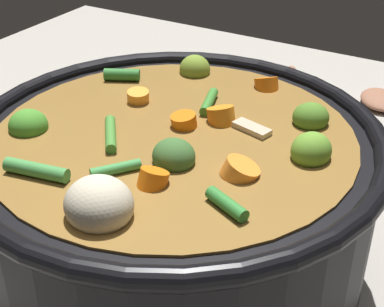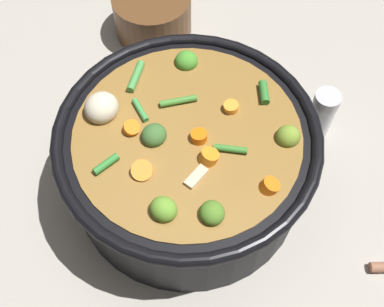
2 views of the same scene
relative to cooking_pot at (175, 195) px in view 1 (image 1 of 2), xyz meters
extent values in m
plane|color=#9E998E|center=(0.00, 0.00, -0.07)|extent=(1.10, 1.10, 0.00)
cylinder|color=black|center=(0.00, 0.00, -0.01)|extent=(0.31, 0.31, 0.12)
torus|color=black|center=(0.00, 0.00, 0.05)|extent=(0.33, 0.33, 0.02)
cylinder|color=olive|center=(0.00, 0.00, 0.00)|extent=(0.28, 0.28, 0.12)
ellipsoid|color=#3C6730|center=(0.02, -0.03, 0.06)|extent=(0.04, 0.04, 0.03)
ellipsoid|color=olive|center=(-0.05, 0.11, 0.06)|extent=(0.04, 0.04, 0.03)
ellipsoid|color=#4E7D27|center=(0.08, 0.07, 0.06)|extent=(0.04, 0.04, 0.02)
ellipsoid|color=#62962E|center=(0.10, 0.02, 0.06)|extent=(0.03, 0.04, 0.03)
ellipsoid|color=#458E2C|center=(-0.10, -0.05, 0.06)|extent=(0.04, 0.04, 0.03)
cylinder|color=orange|center=(0.00, 0.02, 0.06)|extent=(0.03, 0.03, 0.02)
cylinder|color=orange|center=(-0.06, 0.03, 0.06)|extent=(0.03, 0.03, 0.02)
cylinder|color=orange|center=(0.02, -0.06, 0.06)|extent=(0.02, 0.03, 0.02)
cylinder|color=orange|center=(0.07, -0.02, 0.06)|extent=(0.04, 0.04, 0.02)
cylinder|color=orange|center=(0.02, 0.04, 0.06)|extent=(0.03, 0.03, 0.02)
cylinder|color=orange|center=(0.03, 0.11, 0.06)|extent=(0.03, 0.03, 0.02)
ellipsoid|color=beige|center=(0.01, -0.11, 0.06)|extent=(0.05, 0.05, 0.04)
cylinder|color=#439145|center=(-0.05, -0.10, 0.06)|extent=(0.05, 0.02, 0.01)
cylinder|color=#307830|center=(-0.09, 0.06, 0.06)|extent=(0.03, 0.02, 0.01)
cylinder|color=#318134|center=(0.08, -0.07, 0.06)|extent=(0.03, 0.02, 0.01)
cylinder|color=#3E9246|center=(-0.01, -0.07, 0.06)|extent=(0.03, 0.03, 0.01)
cylinder|color=#468733|center=(-0.04, -0.03, 0.06)|extent=(0.03, 0.04, 0.01)
cylinder|color=#3B802F|center=(0.00, 0.06, 0.06)|extent=(0.02, 0.04, 0.01)
cube|color=beige|center=(0.05, 0.03, 0.06)|extent=(0.03, 0.02, 0.01)
ellipsoid|color=#915D45|center=(0.07, 0.40, -0.06)|extent=(0.08, 0.08, 0.01)
cylinder|color=#915D45|center=(-0.03, 0.35, -0.06)|extent=(0.09, 0.17, 0.01)
cylinder|color=silver|center=(-0.16, 0.14, -0.03)|extent=(0.04, 0.04, 0.07)
cylinder|color=#B7B7BC|center=(-0.16, 0.14, 0.01)|extent=(0.04, 0.04, 0.02)
camera|label=1|loc=(0.21, -0.33, 0.27)|focal=54.09mm
camera|label=2|loc=(0.28, 0.14, 0.53)|focal=44.53mm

